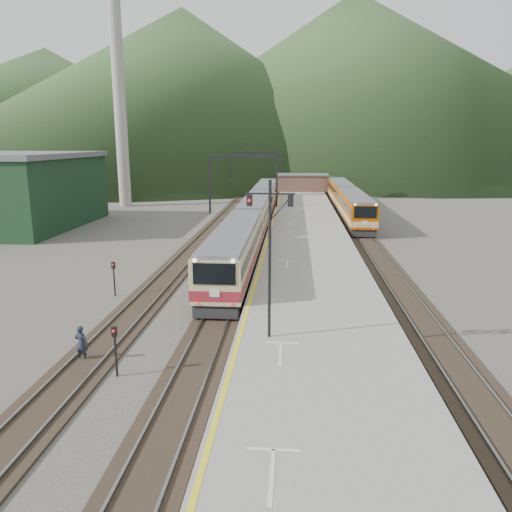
# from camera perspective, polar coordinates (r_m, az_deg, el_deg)

# --- Properties ---
(ground) EXTENTS (400.00, 400.00, 0.00)m
(ground) POSITION_cam_1_polar(r_m,az_deg,el_deg) (17.51, -11.34, -21.57)
(ground) COLOR #47423D
(ground) RESTS_ON ground
(track_main) EXTENTS (2.60, 200.00, 0.23)m
(track_main) POSITION_cam_1_polar(r_m,az_deg,el_deg) (54.88, -0.13, 2.70)
(track_main) COLOR black
(track_main) RESTS_ON ground
(track_far) EXTENTS (2.60, 200.00, 0.23)m
(track_far) POSITION_cam_1_polar(r_m,az_deg,el_deg) (55.49, -5.29, 2.76)
(track_far) COLOR black
(track_far) RESTS_ON ground
(track_second) EXTENTS (2.60, 200.00, 0.23)m
(track_second) POSITION_cam_1_polar(r_m,az_deg,el_deg) (55.18, 11.87, 2.48)
(track_second) COLOR black
(track_second) RESTS_ON ground
(platform) EXTENTS (8.00, 100.00, 1.00)m
(platform) POSITION_cam_1_polar(r_m,az_deg,el_deg) (52.68, 5.79, 2.68)
(platform) COLOR gray
(platform) RESTS_ON ground
(gantry_near) EXTENTS (9.55, 0.25, 8.00)m
(gantry_near) POSITION_cam_1_polar(r_m,az_deg,el_deg) (69.33, -1.52, 9.44)
(gantry_near) COLOR black
(gantry_near) RESTS_ON ground
(gantry_far) EXTENTS (9.55, 0.25, 8.00)m
(gantry_far) POSITION_cam_1_polar(r_m,az_deg,el_deg) (94.19, 0.07, 10.38)
(gantry_far) COLOR black
(gantry_far) RESTS_ON ground
(warehouse) EXTENTS (14.50, 20.50, 8.60)m
(warehouse) POSITION_cam_1_polar(r_m,az_deg,el_deg) (64.72, -25.71, 6.79)
(warehouse) COLOR black
(warehouse) RESTS_ON ground
(smokestack) EXTENTS (1.80, 1.80, 30.00)m
(smokestack) POSITION_cam_1_polar(r_m,az_deg,el_deg) (80.42, -15.29, 16.21)
(smokestack) COLOR #9E998E
(smokestack) RESTS_ON ground
(station_shed) EXTENTS (9.40, 4.40, 3.10)m
(station_shed) POSITION_cam_1_polar(r_m,az_deg,el_deg) (92.12, 5.28, 8.39)
(station_shed) COLOR brown
(station_shed) RESTS_ON platform
(hill_a) EXTENTS (180.00, 180.00, 60.00)m
(hill_a) POSITION_cam_1_polar(r_m,az_deg,el_deg) (209.55, -8.23, 18.37)
(hill_a) COLOR #2A4622
(hill_a) RESTS_ON ground
(hill_b) EXTENTS (220.00, 220.00, 75.00)m
(hill_b) POSITION_cam_1_polar(r_m,az_deg,el_deg) (246.73, 10.99, 19.19)
(hill_b) COLOR #2A4622
(hill_b) RESTS_ON ground
(hill_d) EXTENTS (200.00, 200.00, 55.00)m
(hill_d) POSITION_cam_1_polar(r_m,az_deg,el_deg) (283.17, -22.50, 15.61)
(hill_d) COLOR #2A4622
(hill_d) RESTS_ON ground
(main_train) EXTENTS (2.87, 58.93, 3.51)m
(main_train) POSITION_cam_1_polar(r_m,az_deg,el_deg) (56.10, -0.00, 4.91)
(main_train) COLOR tan
(main_train) RESTS_ON track_main
(second_train) EXTENTS (2.78, 37.92, 3.40)m
(second_train) POSITION_cam_1_polar(r_m,az_deg,el_deg) (70.88, 10.30, 6.35)
(second_train) COLOR #AC4901
(second_train) RESTS_ON track_second
(signal_mast) EXTENTS (2.20, 0.23, 7.24)m
(signal_mast) POSITION_cam_1_polar(r_m,az_deg,el_deg) (22.22, 1.57, 1.39)
(signal_mast) COLOR black
(signal_mast) RESTS_ON platform
(short_signal_a) EXTENTS (0.25, 0.20, 2.27)m
(short_signal_a) POSITION_cam_1_polar(r_m,az_deg,el_deg) (22.27, -15.80, -9.69)
(short_signal_a) COLOR black
(short_signal_a) RESTS_ON ground
(short_signal_b) EXTENTS (0.26, 0.22, 2.27)m
(short_signal_b) POSITION_cam_1_polar(r_m,az_deg,el_deg) (49.85, -3.83, 3.25)
(short_signal_b) COLOR black
(short_signal_b) RESTS_ON ground
(short_signal_c) EXTENTS (0.25, 0.20, 2.27)m
(short_signal_c) POSITION_cam_1_polar(r_m,az_deg,el_deg) (33.62, -15.94, -1.99)
(short_signal_c) COLOR black
(short_signal_c) RESTS_ON ground
(worker) EXTENTS (0.68, 0.51, 1.70)m
(worker) POSITION_cam_1_polar(r_m,az_deg,el_deg) (24.47, -19.33, -9.40)
(worker) COLOR #202431
(worker) RESTS_ON ground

